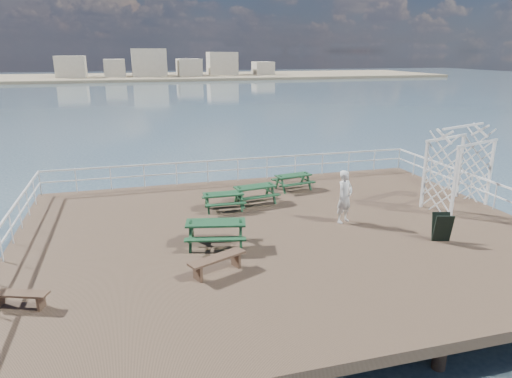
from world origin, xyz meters
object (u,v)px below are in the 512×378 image
object	(u,v)px
flat_bench_near	(217,261)
flat_bench_far	(19,296)
picnic_table_c	(293,179)
picnic_table_b	(255,191)
picnic_table_d	(216,228)
trellis_arbor	(458,171)
person	(345,197)
picnic_table_a	(223,198)

from	to	relation	value
flat_bench_near	flat_bench_far	xyz separation A→B (m)	(-5.01, -0.51, -0.07)
flat_bench_far	picnic_table_c	bearing A→B (deg)	57.99
picnic_table_b	picnic_table_d	world-z (taller)	picnic_table_d
picnic_table_d	trellis_arbor	xyz separation A→B (m)	(10.07, 1.33, 0.87)
person	flat_bench_near	bearing A→B (deg)	-177.20
flat_bench_far	picnic_table_b	bearing A→B (deg)	59.35
flat_bench_far	trellis_arbor	world-z (taller)	trellis_arbor
flat_bench_far	person	distance (m)	10.78
picnic_table_a	picnic_table_d	distance (m)	3.51
person	flat_bench_far	bearing A→B (deg)	172.71
picnic_table_b	picnic_table_d	size ratio (longest dim) A/B	0.86
picnic_table_a	trellis_arbor	distance (m)	9.41
picnic_table_d	flat_bench_near	xyz separation A→B (m)	(-0.32, -1.91, -0.22)
picnic_table_a	picnic_table_d	bearing A→B (deg)	-104.18
picnic_table_b	picnic_table_a	bearing A→B (deg)	-169.99
picnic_table_b	trellis_arbor	bearing A→B (deg)	-26.71
picnic_table_a	trellis_arbor	bearing A→B (deg)	-11.27
person	picnic_table_b	bearing A→B (deg)	105.36
flat_bench_far	person	world-z (taller)	person
flat_bench_far	picnic_table_d	bearing A→B (deg)	44.56
picnic_table_d	person	xyz separation A→B (m)	(4.92, 0.85, 0.38)
trellis_arbor	picnic_table_d	bearing A→B (deg)	168.63
picnic_table_c	person	size ratio (longest dim) A/B	0.93
picnic_table_b	person	xyz separation A→B (m)	(2.55, -3.01, 0.45)
picnic_table_d	flat_bench_near	bearing A→B (deg)	-87.09
flat_bench_near	person	distance (m)	5.95
trellis_arbor	picnic_table_b	bearing A→B (deg)	142.94
picnic_table_b	picnic_table_c	size ratio (longest dim) A/B	1.04
flat_bench_near	person	xyz separation A→B (m)	(5.24, 2.76, 0.60)
picnic_table_a	picnic_table_c	world-z (taller)	picnic_table_c
picnic_table_c	flat_bench_near	distance (m)	8.66
picnic_table_b	flat_bench_near	distance (m)	6.37
picnic_table_a	person	size ratio (longest dim) A/B	0.82
picnic_table_b	person	bearing A→B (deg)	-58.25
picnic_table_d	trellis_arbor	distance (m)	10.20
picnic_table_c	picnic_table_d	distance (m)	6.95
trellis_arbor	person	distance (m)	5.20
picnic_table_a	person	bearing A→B (deg)	-31.07
flat_bench_near	person	world-z (taller)	person
picnic_table_c	person	xyz separation A→B (m)	(0.37, -4.40, 0.47)
picnic_table_b	flat_bench_far	size ratio (longest dim) A/B	1.28
picnic_table_d	person	size ratio (longest dim) A/B	1.12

